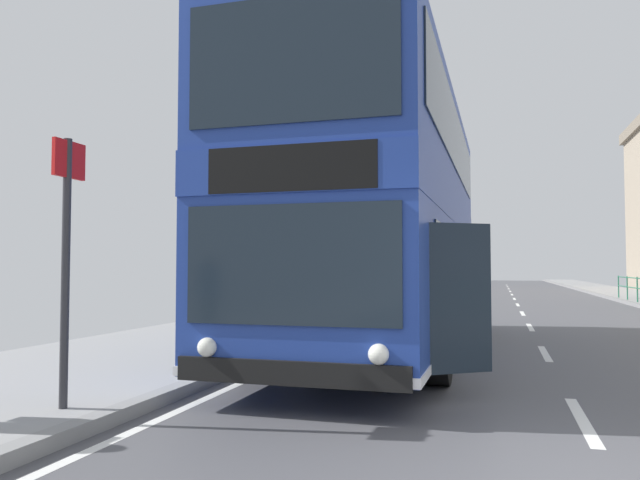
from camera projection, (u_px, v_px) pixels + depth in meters
double_decker_bus_main at (384, 218)px, 10.84m from camera, size 3.24×10.21×4.50m
bus_stop_sign_near at (67, 241)px, 5.89m from camera, size 0.08×0.44×2.59m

